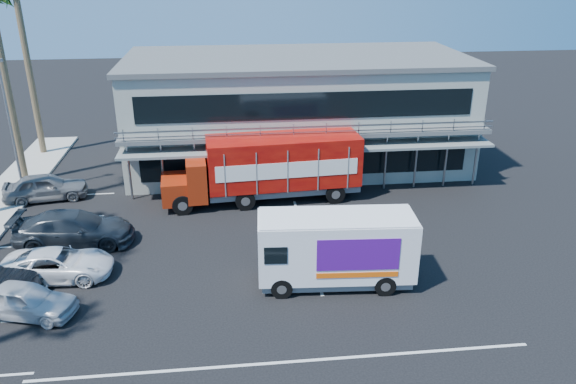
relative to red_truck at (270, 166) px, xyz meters
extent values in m
plane|color=black|center=(-0.64, -8.44, -2.11)|extent=(120.00, 120.00, 0.00)
cube|color=gray|center=(2.36, 6.56, 1.39)|extent=(22.00, 10.00, 7.00)
cube|color=#515454|center=(2.36, 6.56, 5.04)|extent=(22.40, 10.40, 0.30)
cube|color=#515454|center=(2.36, 0.96, 1.49)|extent=(22.00, 1.20, 0.25)
cube|color=gray|center=(2.36, 0.41, 1.99)|extent=(22.00, 0.08, 0.90)
cube|color=slate|center=(2.36, 0.66, 0.79)|extent=(22.00, 1.80, 0.15)
cube|color=black|center=(2.36, 1.54, -0.51)|extent=(20.00, 0.06, 1.60)
cube|color=black|center=(2.36, 1.54, 3.09)|extent=(20.00, 0.06, 1.60)
cylinder|color=brown|center=(-15.34, 4.56, 3.39)|extent=(0.44, 0.44, 11.00)
cylinder|color=brown|center=(-15.74, 10.06, 3.89)|extent=(0.44, 0.44, 12.00)
cylinder|color=gray|center=(-14.84, 2.56, 1.89)|extent=(0.14, 0.14, 8.00)
cube|color=maroon|center=(-5.44, -0.40, -1.01)|extent=(1.71, 2.57, 1.31)
cube|color=maroon|center=(-4.24, -0.31, -0.41)|extent=(1.29, 2.81, 2.30)
cube|color=black|center=(-4.24, -0.31, 0.24)|extent=(0.22, 2.32, 0.77)
cube|color=#B7180B|center=(0.78, 0.06, 0.30)|extent=(8.93, 3.37, 2.84)
cube|color=slate|center=(0.78, 0.06, -1.40)|extent=(8.90, 2.96, 0.33)
cube|color=white|center=(0.88, -1.32, 0.19)|extent=(8.03, 0.62, 0.93)
cube|color=white|center=(0.68, 1.43, 0.19)|extent=(8.03, 0.62, 0.93)
cylinder|color=black|center=(-5.02, -1.57, -1.54)|extent=(1.15, 0.36, 1.14)
cylinder|color=black|center=(-5.20, 0.83, -1.54)|extent=(1.15, 0.36, 1.14)
cylinder|color=black|center=(-1.53, -1.32, -1.54)|extent=(1.15, 0.36, 1.14)
cylinder|color=black|center=(-1.71, 1.08, -1.54)|extent=(1.15, 0.36, 1.14)
cylinder|color=black|center=(3.70, -0.94, -1.54)|extent=(1.15, 0.36, 1.14)
cylinder|color=black|center=(3.53, 1.46, -1.54)|extent=(1.15, 0.36, 1.14)
cube|color=white|center=(2.07, -9.48, -0.25)|extent=(6.81, 2.71, 2.67)
cube|color=slate|center=(2.07, -9.48, -1.72)|extent=(6.53, 2.46, 0.33)
cube|color=black|center=(-1.24, -9.27, 0.04)|extent=(0.18, 1.88, 0.91)
cube|color=white|center=(2.07, -9.48, 1.12)|extent=(6.67, 2.66, 0.08)
cube|color=#4A0E81|center=(2.76, -10.69, -0.06)|extent=(3.43, 0.25, 1.43)
cube|color=#4A0E81|center=(2.90, -8.37, -0.06)|extent=(3.43, 0.25, 1.43)
cube|color=#F2590C|center=(2.76, -10.69, -1.01)|extent=(3.43, 0.24, 0.24)
cylinder|color=black|center=(-0.38, -10.34, -1.65)|extent=(0.93, 0.34, 0.92)
cylinder|color=black|center=(-0.25, -8.32, -1.65)|extent=(0.93, 0.34, 0.92)
cylinder|color=black|center=(4.00, -10.62, -1.65)|extent=(0.93, 0.34, 0.92)
cylinder|color=black|center=(4.13, -8.60, -1.65)|extent=(0.93, 0.34, 0.92)
imported|color=silver|center=(-10.66, -10.44, -1.41)|extent=(4.37, 2.71, 1.39)
imported|color=white|center=(-10.14, -7.64, -1.44)|extent=(4.89, 2.37, 1.34)
imported|color=#272D34|center=(-10.14, -4.44, -1.26)|extent=(5.89, 2.58, 1.68)
imported|color=slate|center=(-13.14, 1.47, -1.31)|extent=(4.91, 2.61, 1.59)
camera|label=1|loc=(-2.33, -30.36, 11.27)|focal=35.00mm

